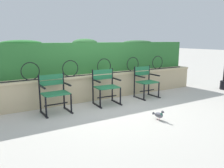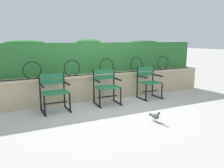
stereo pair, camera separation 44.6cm
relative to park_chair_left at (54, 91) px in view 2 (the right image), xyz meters
The scene contains 8 objects.
ground_plane 1.46m from the park_chair_left, 16.32° to the right, with size 60.00×60.00×0.00m, color #BCB7AD.
stone_wall 1.45m from the park_chair_left, 22.89° to the left, with size 6.78×0.41×0.68m.
iron_arch_fence 1.26m from the park_chair_left, 24.02° to the left, with size 6.25×0.02×0.42m.
hedge_row 1.79m from the park_chair_left, 37.47° to the left, with size 6.65×0.55×0.94m.
park_chair_left is the anchor object (origin of this frame).
park_chair_centre 1.30m from the park_chair_left, ahead, with size 0.62×0.55×0.87m.
park_chair_right 2.59m from the park_chair_left, ahead, with size 0.57×0.52×0.87m.
pigeon_near_chairs 2.31m from the park_chair_left, 43.94° to the right, with size 0.12×0.29×0.22m.
Camera 2 is at (-2.31, -4.61, 1.60)m, focal length 35.86 mm.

